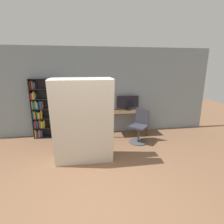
{
  "coord_description": "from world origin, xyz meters",
  "views": [
    {
      "loc": [
        -0.1,
        -2.33,
        2.12
      ],
      "look_at": [
        0.54,
        1.72,
        1.05
      ],
      "focal_mm": 28.0,
      "sensor_mm": 36.0,
      "label": 1
    }
  ],
  "objects": [
    {
      "name": "ground_plane",
      "position": [
        0.0,
        0.0,
        0.0
      ],
      "size": [
        16.0,
        16.0,
        0.0
      ],
      "primitive_type": "plane",
      "color": "brown"
    },
    {
      "name": "bookshelf",
      "position": [
        -1.38,
        3.03,
        0.84
      ],
      "size": [
        0.75,
        0.26,
        1.79
      ],
      "color": "black",
      "rests_on": "ground"
    },
    {
      "name": "mattress_near",
      "position": [
        -0.15,
        1.24,
        0.95
      ],
      "size": [
        1.28,
        0.41,
        1.9
      ],
      "color": "beige",
      "rests_on": "ground"
    },
    {
      "name": "mattress_far",
      "position": [
        -0.15,
        1.54,
        0.95
      ],
      "size": [
        1.28,
        0.38,
        1.89
      ],
      "color": "beige",
      "rests_on": "ground"
    },
    {
      "name": "wall_back",
      "position": [
        0.0,
        3.16,
        1.35
      ],
      "size": [
        8.0,
        0.06,
        2.7
      ],
      "color": "gray",
      "rests_on": "ground"
    },
    {
      "name": "monitor",
      "position": [
        1.27,
        3.01,
        1.01
      ],
      "size": [
        0.7,
        0.21,
        0.46
      ],
      "color": "black",
      "rests_on": "desk"
    },
    {
      "name": "office_chair",
      "position": [
        1.42,
        2.2,
        0.4
      ],
      "size": [
        0.62,
        0.62,
        0.96
      ],
      "color": "#4C4C51",
      "rests_on": "ground"
    },
    {
      "name": "desk",
      "position": [
        1.24,
        2.85,
        0.65
      ],
      "size": [
        1.26,
        0.58,
        0.76
      ],
      "color": "brown",
      "rests_on": "ground"
    }
  ]
}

